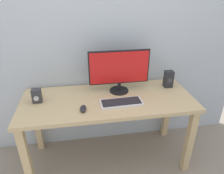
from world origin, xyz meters
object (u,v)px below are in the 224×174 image
Objects in this scene: keyboard_primary at (121,102)px; mouse at (83,109)px; desk at (108,108)px; monitor at (119,70)px; speaker_right at (168,79)px; audio_controller at (37,96)px.

mouse is at bearing -169.78° from keyboard_primary.
monitor reaches higher than desk.
speaker_right reaches higher than mouse.
desk is at bearing 134.96° from keyboard_primary.
keyboard_primary is at bearing 16.24° from mouse.
monitor reaches higher than speaker_right.
monitor is 0.33m from keyboard_primary.
mouse is (-0.24, -0.17, 0.13)m from desk.
desk is 12.56× the size of audio_controller.
keyboard_primary is at bearing -95.62° from monitor.
monitor is 0.53m from mouse.
mouse is at bearing -144.37° from desk.
monitor is 4.57× the size of audio_controller.
monitor is at bearing 45.53° from mouse.
audio_controller reaches higher than keyboard_primary.
monitor is at bearing 45.56° from desk.
desk is 0.39m from monitor.
keyboard_primary is 3.86× the size of mouse.
speaker_right is (0.53, 0.01, -0.14)m from monitor.
audio_controller is at bearing 158.82° from mouse.
mouse is 0.57× the size of speaker_right.
mouse is 0.47m from audio_controller.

